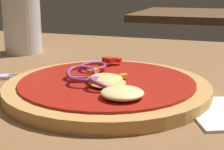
% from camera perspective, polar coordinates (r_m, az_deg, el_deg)
% --- Properties ---
extents(dining_table, '(1.50, 0.92, 0.04)m').
position_cam_1_polar(dining_table, '(0.47, 1.26, -4.28)').
color(dining_table, brown).
rests_on(dining_table, ground).
extents(pizza, '(0.27, 0.27, 0.03)m').
position_cam_1_polar(pizza, '(0.44, -0.88, -1.95)').
color(pizza, tan).
rests_on(pizza, dining_table).
extents(beer_glass, '(0.08, 0.08, 0.14)m').
position_cam_1_polar(beer_glass, '(0.73, -15.03, 8.33)').
color(beer_glass, silver).
rests_on(beer_glass, dining_table).
extents(background_table, '(0.85, 0.66, 0.04)m').
position_cam_1_polar(background_table, '(1.92, 17.55, 9.59)').
color(background_table, brown).
rests_on(background_table, ground).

